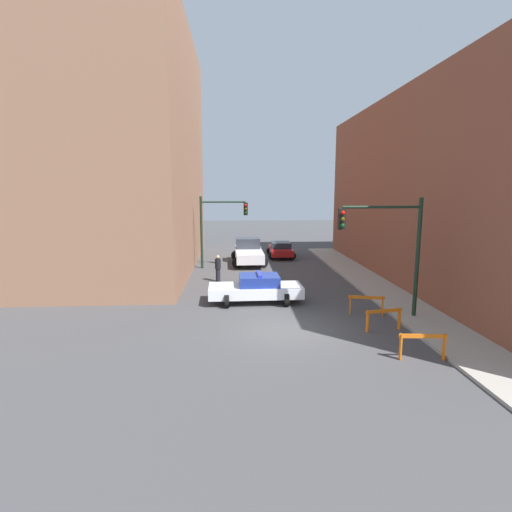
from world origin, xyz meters
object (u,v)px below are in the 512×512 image
Objects in this scene: barrier_mid at (384,316)px; barrier_back at (366,302)px; white_truck at (248,252)px; police_car at (256,288)px; parked_car_near at (281,249)px; traffic_light_near at (392,240)px; pedestrian_crossing at (218,268)px; barrier_front at (423,342)px; traffic_light_far at (217,222)px.

barrier_mid and barrier_back have the same top height.
white_truck is at bearing 109.97° from barrier_back.
police_car reaches higher than parked_car_near.
traffic_light_near is 3.07m from barrier_back.
white_truck is (0.01, 10.95, 0.18)m from police_car.
white_truck is 16.18m from barrier_mid.
barrier_back is (4.86, -13.36, -0.29)m from white_truck.
traffic_light_near reaches higher than pedestrian_crossing.
traffic_light_near is at bearing -47.49° from pedestrian_crossing.
white_truck is at bearing -1.21° from police_car.
barrier_front is at bearing -145.96° from police_car.
traffic_light_far is 18.35m from barrier_front.
traffic_light_near is at bearing -69.01° from white_truck.
pedestrian_crossing is at bearing 135.41° from traffic_light_near.
police_car is at bearing 152.73° from traffic_light_near.
parked_car_near is at bearing 99.62° from traffic_light_near.
barrier_front is 1.01× the size of barrier_back.
pedestrian_crossing is 1.04× the size of barrier_front.
white_truck is 3.40× the size of barrier_front.
pedestrian_crossing reaches higher than police_car.
traffic_light_far is at bearing 114.37° from barrier_front.
pedestrian_crossing reaches higher than barrier_back.
barrier_mid is (4.88, -4.47, -0.11)m from police_car.
pedestrian_crossing is at bearing 134.24° from barrier_back.
white_truck is 18.96m from barrier_front.
barrier_back is at bearing -81.42° from parked_car_near.
parked_car_near is at bearing 40.86° from traffic_light_far.
pedestrian_crossing is at bearing -87.09° from traffic_light_far.
barrier_mid is (7.00, -9.24, -0.24)m from pedestrian_crossing.
traffic_light_near reaches higher than police_car.
traffic_light_far is at bearing 117.79° from barrier_mid.
traffic_light_near is at bearing 82.84° from barrier_front.
barrier_front is at bearing -82.31° from parked_car_near.
traffic_light_far is 9.89m from police_car.
traffic_light_far is 3.13× the size of pedestrian_crossing.
police_car reaches higher than barrier_back.
barrier_back is (4.87, -2.41, -0.11)m from police_car.
parked_car_near reaches higher than barrier_back.
traffic_light_far is (-8.03, 12.17, -0.13)m from traffic_light_near.
traffic_light_far is 1.20× the size of parked_car_near.
traffic_light_far is at bearing 13.08° from police_car.
barrier_back is (6.98, -7.17, -0.24)m from pedestrian_crossing.
traffic_light_near reaches higher than white_truck.
traffic_light_far is 1.10× the size of police_car.
barrier_back is at bearing -48.65° from pedestrian_crossing.
pedestrian_crossing is (-2.13, -6.19, -0.04)m from white_truck.
white_truck reaches higher than parked_car_near.
white_truck is at bearing -134.24° from parked_car_near.
barrier_mid is at bearing -117.64° from traffic_light_near.
police_car reaches higher than barrier_mid.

